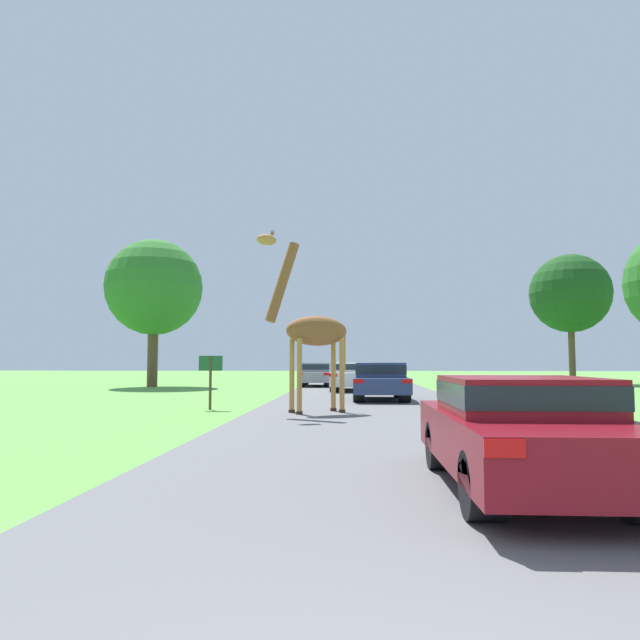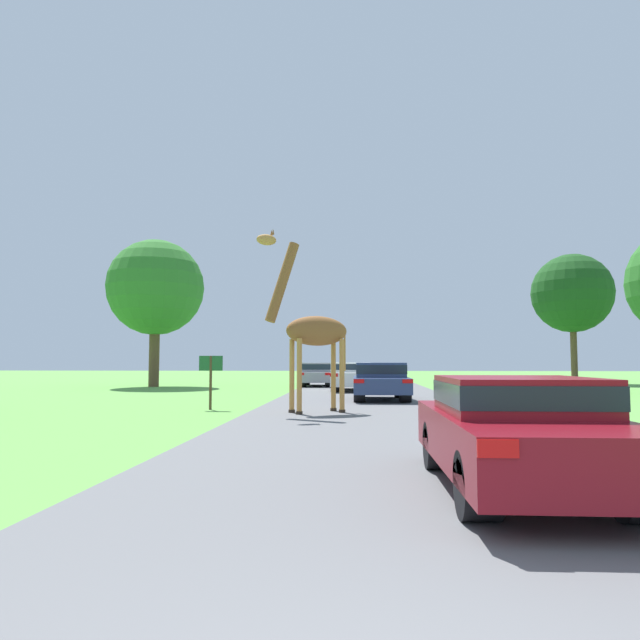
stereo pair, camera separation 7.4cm
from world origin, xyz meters
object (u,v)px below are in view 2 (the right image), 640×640
Objects in this scene: giraffe_near_road at (311,328)px; tree_left_edge at (572,294)px; car_queue_right at (352,375)px; car_queue_left at (381,380)px; sign_post at (211,372)px; car_far_ahead at (317,374)px; car_lead_maroon at (518,429)px; tree_far_right at (156,288)px.

giraffe_near_road is 0.61× the size of tree_left_edge.
giraffe_near_road is at bearing -95.18° from car_queue_right.
sign_post is (-5.18, -4.44, 0.37)m from car_queue_left.
giraffe_near_road is 3.40m from sign_post.
car_far_ahead is at bearing 112.99° from car_queue_right.
car_lead_maroon is at bearing -84.77° from car_queue_right.
car_queue_left is 0.49× the size of tree_far_right.
car_queue_left is 6.83m from sign_post.
giraffe_near_road is 5.96m from car_queue_left.
car_lead_maroon is at bearing 170.47° from giraffe_near_road.
car_queue_right reaches higher than car_lead_maroon.
car_far_ahead is at bearing 98.68° from car_lead_maroon.
car_far_ahead is (-0.94, 16.69, -1.64)m from giraffe_near_road.
tree_left_edge is 27.62m from sign_post.
car_queue_right is 3.03× the size of sign_post.
car_far_ahead is (-3.96, 25.93, 0.03)m from car_lead_maroon.
giraffe_near_road is at bearing -125.30° from tree_left_edge.
tree_far_right is at bearing 140.34° from car_queue_left.
giraffe_near_road reaches higher than sign_post.
car_queue_right is 11.79m from sign_post.
sign_post is (-3.03, 0.88, -1.24)m from giraffe_near_road.
car_queue_left is at bearing -80.82° from car_queue_right.
sign_post is (-4.12, -11.04, 0.38)m from car_queue_right.
car_queue_left is (1.07, -6.60, 0.01)m from car_queue_right.
sign_post is at bearing 46.15° from giraffe_near_road.
car_lead_maroon is 11.81m from sign_post.
car_queue_right is (-1.94, 21.17, 0.05)m from car_lead_maroon.
car_queue_right is at bearing 69.56° from sign_post.
tree_far_right reaches higher than car_queue_right.
tree_far_right is at bearing -171.51° from car_far_ahead.
tree_left_edge is 5.22× the size of sign_post.
tree_left_edge is at bearing 51.00° from car_queue_left.
tree_left_edge reaches higher than car_lead_maroon.
tree_left_edge reaches higher than car_far_ahead.
car_queue_right is at bearing -17.24° from tree_far_right.
car_queue_right is 0.58× the size of tree_far_right.
car_queue_left is at bearing -49.60° from giraffe_near_road.
car_lead_maroon is 0.50× the size of tree_far_right.
car_queue_right is 1.14× the size of car_far_ahead.
giraffe_near_road is 0.61× the size of tree_far_right.
car_lead_maroon is 28.21m from tree_far_right.
car_far_ahead reaches higher than car_lead_maroon.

